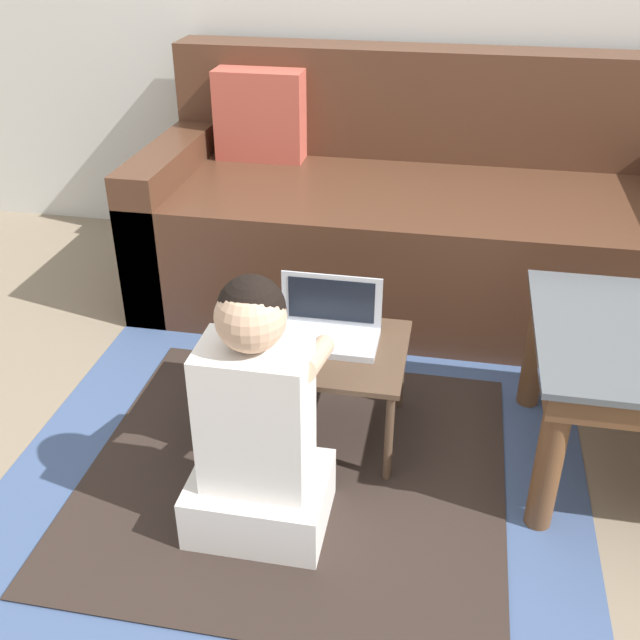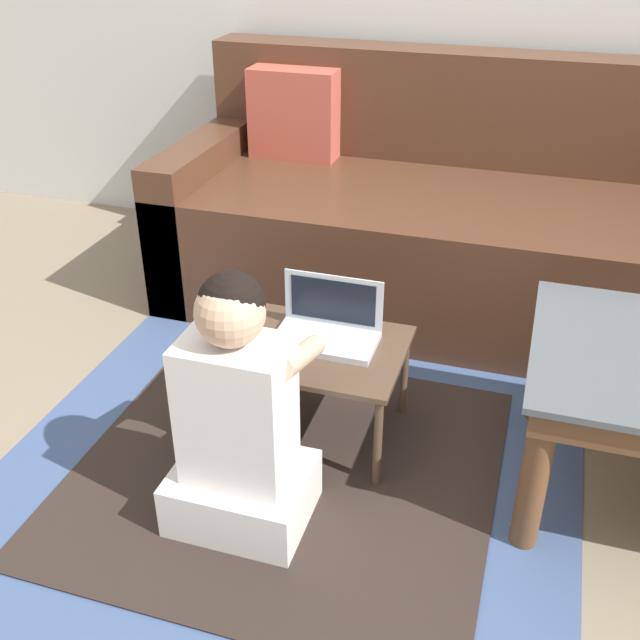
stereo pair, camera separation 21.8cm
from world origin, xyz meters
name	(u,v)px [view 1 (the left image)]	position (x,y,z in m)	size (l,w,h in m)	color
ground_plane	(311,477)	(0.00, 0.00, 0.00)	(16.00, 16.00, 0.00)	#7F705B
area_rug	(296,473)	(-0.05, 0.01, 0.00)	(1.64, 1.58, 0.01)	#3D517A
couch	(413,218)	(0.17, 1.22, 0.32)	(2.09, 0.95, 0.92)	#4C2D1E
laptop_desk	(309,355)	(-0.05, 0.21, 0.28)	(0.57, 0.40, 0.31)	#4C3828
laptop	(326,330)	(0.00, 0.25, 0.35)	(0.30, 0.17, 0.18)	#B7BCC6
computer_mouse	(244,338)	(-0.23, 0.18, 0.33)	(0.07, 0.10, 0.04)	#234CB2
person_seated	(257,427)	(-0.10, -0.19, 0.31)	(0.35, 0.40, 0.73)	silver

